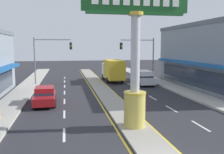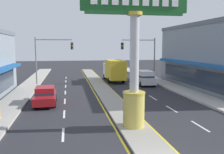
{
  "view_description": "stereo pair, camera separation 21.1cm",
  "coord_description": "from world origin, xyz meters",
  "px_view_note": "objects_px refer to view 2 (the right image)",
  "views": [
    {
      "loc": [
        -4.1,
        -8.99,
        5.01
      ],
      "look_at": [
        -0.46,
        10.09,
        2.6
      ],
      "focal_mm": 39.44,
      "sensor_mm": 36.0,
      "label": 1
    },
    {
      "loc": [
        -3.89,
        -9.03,
        5.01
      ],
      "look_at": [
        -0.46,
        10.09,
        2.6
      ],
      "focal_mm": 39.44,
      "sensor_mm": 36.0,
      "label": 2
    }
  ],
  "objects_px": {
    "district_sign": "(134,59)",
    "sedan_near_left_lane": "(45,95)",
    "traffic_light_left_side": "(50,52)",
    "storefront_right": "(221,56)",
    "box_truck_far_right_lane": "(114,70)",
    "traffic_light_right_side": "(142,52)",
    "suv_near_right_lane": "(145,78)"
  },
  "relations": [
    {
      "from": "traffic_light_right_side",
      "to": "sedan_near_left_lane",
      "type": "bearing_deg",
      "value": -137.86
    },
    {
      "from": "district_sign",
      "to": "storefront_right",
      "type": "bearing_deg",
      "value": 41.37
    },
    {
      "from": "district_sign",
      "to": "traffic_light_right_side",
      "type": "height_order",
      "value": "district_sign"
    },
    {
      "from": "district_sign",
      "to": "traffic_light_left_side",
      "type": "xyz_separation_m",
      "value": [
        -6.19,
        18.75,
        -0.03
      ]
    },
    {
      "from": "traffic_light_left_side",
      "to": "sedan_near_left_lane",
      "type": "height_order",
      "value": "traffic_light_left_side"
    },
    {
      "from": "traffic_light_left_side",
      "to": "box_truck_far_right_lane",
      "type": "distance_m",
      "value": 9.34
    },
    {
      "from": "box_truck_far_right_lane",
      "to": "sedan_near_left_lane",
      "type": "bearing_deg",
      "value": -123.3
    },
    {
      "from": "storefront_right",
      "to": "box_truck_far_right_lane",
      "type": "bearing_deg",
      "value": 144.38
    },
    {
      "from": "district_sign",
      "to": "suv_near_right_lane",
      "type": "relative_size",
      "value": 1.84
    },
    {
      "from": "box_truck_far_right_lane",
      "to": "traffic_light_right_side",
      "type": "bearing_deg",
      "value": -29.65
    },
    {
      "from": "traffic_light_right_side",
      "to": "sedan_near_left_lane",
      "type": "height_order",
      "value": "traffic_light_right_side"
    },
    {
      "from": "storefront_right",
      "to": "traffic_light_left_side",
      "type": "bearing_deg",
      "value": 162.39
    },
    {
      "from": "district_sign",
      "to": "sedan_near_left_lane",
      "type": "distance_m",
      "value": 10.17
    },
    {
      "from": "sedan_near_left_lane",
      "to": "storefront_right",
      "type": "bearing_deg",
      "value": 13.63
    },
    {
      "from": "traffic_light_right_side",
      "to": "sedan_near_left_lane",
      "type": "xyz_separation_m",
      "value": [
        -12.1,
        -10.95,
        -3.46
      ]
    },
    {
      "from": "suv_near_right_lane",
      "to": "box_truck_far_right_lane",
      "type": "distance_m",
      "value": 5.32
    },
    {
      "from": "traffic_light_left_side",
      "to": "traffic_light_right_side",
      "type": "distance_m",
      "value": 12.39
    },
    {
      "from": "district_sign",
      "to": "suv_near_right_lane",
      "type": "distance_m",
      "value": 17.71
    },
    {
      "from": "district_sign",
      "to": "sedan_near_left_lane",
      "type": "height_order",
      "value": "district_sign"
    },
    {
      "from": "box_truck_far_right_lane",
      "to": "sedan_near_left_lane",
      "type": "relative_size",
      "value": 1.59
    },
    {
      "from": "district_sign",
      "to": "traffic_light_left_side",
      "type": "bearing_deg",
      "value": 108.28
    },
    {
      "from": "suv_near_right_lane",
      "to": "sedan_near_left_lane",
      "type": "distance_m",
      "value": 14.77
    },
    {
      "from": "storefront_right",
      "to": "traffic_light_right_side",
      "type": "distance_m",
      "value": 9.93
    },
    {
      "from": "suv_near_right_lane",
      "to": "box_truck_far_right_lane",
      "type": "height_order",
      "value": "box_truck_far_right_lane"
    },
    {
      "from": "traffic_light_left_side",
      "to": "box_truck_far_right_lane",
      "type": "bearing_deg",
      "value": 11.2
    },
    {
      "from": "traffic_light_right_side",
      "to": "suv_near_right_lane",
      "type": "distance_m",
      "value": 3.89
    },
    {
      "from": "storefront_right",
      "to": "traffic_light_right_side",
      "type": "xyz_separation_m",
      "value": [
        -7.81,
        6.12,
        0.36
      ]
    },
    {
      "from": "storefront_right",
      "to": "sedan_near_left_lane",
      "type": "relative_size",
      "value": 4.49
    },
    {
      "from": "district_sign",
      "to": "box_truck_far_right_lane",
      "type": "bearing_deg",
      "value": 82.72
    },
    {
      "from": "traffic_light_left_side",
      "to": "storefront_right",
      "type": "bearing_deg",
      "value": -17.61
    },
    {
      "from": "district_sign",
      "to": "storefront_right",
      "type": "distance_m",
      "value": 18.67
    },
    {
      "from": "storefront_right",
      "to": "traffic_light_left_side",
      "type": "height_order",
      "value": "storefront_right"
    }
  ]
}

